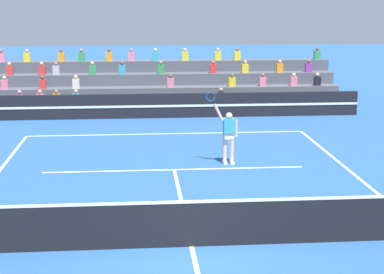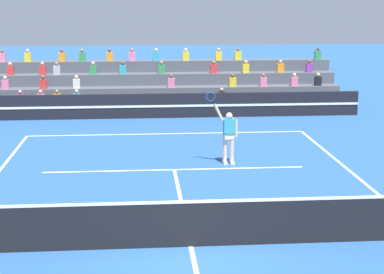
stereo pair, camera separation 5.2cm
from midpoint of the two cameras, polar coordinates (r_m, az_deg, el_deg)
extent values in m
plane|color=#285699|center=(14.27, -0.15, -9.72)|extent=(120.00, 120.00, 0.00)
cube|color=white|center=(25.66, -2.37, 0.30)|extent=(11.00, 0.10, 0.01)
cube|color=white|center=(20.35, -1.66, -2.91)|extent=(8.25, 0.10, 0.01)
cube|color=white|center=(14.27, -0.15, -9.71)|extent=(0.10, 12.85, 0.01)
cube|color=black|center=(14.09, -0.15, -7.84)|extent=(11.90, 0.02, 1.00)
cube|color=white|center=(13.91, -0.15, -5.79)|extent=(11.90, 0.04, 0.06)
cube|color=black|center=(29.02, -2.69, 2.80)|extent=(18.00, 0.24, 1.10)
cube|color=white|center=(28.89, -2.68, 2.76)|extent=(18.00, 0.02, 0.10)
cube|color=#4C515B|center=(30.32, -2.79, 2.68)|extent=(17.42, 0.95, 0.55)
cube|color=purple|center=(30.54, -15.10, 3.28)|extent=(0.32, 0.22, 0.44)
sphere|color=tan|center=(30.49, -15.14, 3.87)|extent=(0.18, 0.18, 0.18)
cube|color=orange|center=(30.29, -11.99, 3.37)|extent=(0.32, 0.22, 0.44)
sphere|color=#9E7051|center=(30.24, -12.02, 3.96)|extent=(0.18, 0.18, 0.18)
cube|color=teal|center=(30.19, -10.31, 3.41)|extent=(0.32, 0.22, 0.44)
sphere|color=beige|center=(30.14, -10.33, 4.01)|extent=(0.18, 0.18, 0.18)
cube|color=black|center=(30.31, 2.54, 3.63)|extent=(0.32, 0.22, 0.44)
sphere|color=tan|center=(30.26, 2.55, 4.23)|extent=(0.18, 0.18, 0.18)
cube|color=pink|center=(30.39, -13.40, 3.33)|extent=(0.32, 0.22, 0.44)
sphere|color=tan|center=(30.34, -13.43, 3.92)|extent=(0.18, 0.18, 0.18)
cube|color=#4C515B|center=(31.21, -2.86, 3.47)|extent=(17.42, 0.95, 1.10)
cube|color=yellow|center=(31.25, 3.53, 4.90)|extent=(0.32, 0.22, 0.44)
sphere|color=brown|center=(31.21, 3.54, 5.48)|extent=(0.18, 0.18, 0.18)
cube|color=silver|center=(31.05, -10.33, 4.68)|extent=(0.32, 0.22, 0.44)
sphere|color=beige|center=(31.01, -10.35, 5.26)|extent=(0.18, 0.18, 0.18)
cube|color=pink|center=(31.54, -16.36, 4.49)|extent=(0.32, 0.22, 0.44)
sphere|color=beige|center=(31.50, -16.39, 5.07)|extent=(0.18, 0.18, 0.18)
cube|color=pink|center=(30.96, -1.97, 4.85)|extent=(0.32, 0.22, 0.44)
sphere|color=brown|center=(30.92, -1.97, 5.44)|extent=(0.18, 0.18, 0.18)
cube|color=red|center=(31.24, -13.18, 4.60)|extent=(0.32, 0.22, 0.44)
sphere|color=brown|center=(31.20, -13.20, 5.18)|extent=(0.18, 0.18, 0.18)
cube|color=pink|center=(31.84, 8.97, 4.91)|extent=(0.32, 0.22, 0.44)
sphere|color=beige|center=(31.80, 8.99, 5.48)|extent=(0.18, 0.18, 0.18)
cube|color=black|center=(32.14, 11.03, 4.91)|extent=(0.32, 0.22, 0.44)
sphere|color=beige|center=(32.10, 11.05, 5.47)|extent=(0.18, 0.18, 0.18)
cube|color=pink|center=(31.51, 6.25, 4.91)|extent=(0.32, 0.22, 0.44)
sphere|color=brown|center=(31.47, 6.26, 5.49)|extent=(0.18, 0.18, 0.18)
cube|color=#4C515B|center=(32.11, -2.93, 4.22)|extent=(17.42, 0.95, 1.65)
cube|color=yellow|center=(32.24, 4.69, 6.10)|extent=(0.32, 0.22, 0.44)
sphere|color=tan|center=(32.21, 4.70, 6.66)|extent=(0.18, 0.18, 0.18)
cube|color=#B2B2B7|center=(32.04, -12.03, 5.83)|extent=(0.32, 0.22, 0.44)
sphere|color=#9E7051|center=(32.00, -12.05, 6.40)|extent=(0.18, 0.18, 0.18)
cube|color=#338C4C|center=(31.81, -2.83, 6.04)|extent=(0.32, 0.22, 0.44)
sphere|color=#9E7051|center=(31.78, -2.84, 6.61)|extent=(0.18, 0.18, 0.18)
cube|color=red|center=(32.01, 1.84, 6.09)|extent=(0.32, 0.22, 0.44)
sphere|color=#9E7051|center=(31.98, 1.85, 6.66)|extent=(0.18, 0.18, 0.18)
cube|color=teal|center=(31.80, -6.26, 5.98)|extent=(0.32, 0.22, 0.44)
sphere|color=brown|center=(31.77, -6.28, 6.55)|extent=(0.18, 0.18, 0.18)
cube|color=purple|center=(32.93, 10.27, 6.07)|extent=(0.32, 0.22, 0.44)
sphere|color=brown|center=(32.90, 10.29, 6.63)|extent=(0.18, 0.18, 0.18)
cube|color=orange|center=(32.58, 7.76, 6.09)|extent=(0.32, 0.22, 0.44)
sphere|color=tan|center=(32.55, 7.77, 6.65)|extent=(0.18, 0.18, 0.18)
cube|color=red|center=(32.38, -15.95, 5.69)|extent=(0.32, 0.22, 0.44)
sphere|color=beige|center=(32.35, -15.99, 6.26)|extent=(0.18, 0.18, 0.18)
cube|color=#338C4C|center=(31.87, -8.87, 5.92)|extent=(0.32, 0.22, 0.44)
sphere|color=beige|center=(31.83, -8.89, 6.49)|extent=(0.18, 0.18, 0.18)
cube|color=red|center=(32.13, -13.24, 5.79)|extent=(0.32, 0.22, 0.44)
sphere|color=tan|center=(32.09, -13.27, 6.36)|extent=(0.18, 0.18, 0.18)
cube|color=#4C515B|center=(33.02, -2.99, 4.92)|extent=(17.42, 0.95, 2.20)
cube|color=yellow|center=(32.77, -0.67, 7.21)|extent=(0.32, 0.22, 0.44)
sphere|color=beige|center=(32.75, -0.67, 7.76)|extent=(0.18, 0.18, 0.18)
cube|color=yellow|center=(32.94, 2.27, 7.22)|extent=(0.32, 0.22, 0.44)
sphere|color=tan|center=(32.91, 2.27, 7.78)|extent=(0.18, 0.18, 0.18)
cube|color=yellow|center=(33.08, 4.00, 7.22)|extent=(0.32, 0.22, 0.44)
sphere|color=brown|center=(33.05, 4.01, 7.78)|extent=(0.18, 0.18, 0.18)
cube|color=orange|center=(32.71, -7.43, 7.09)|extent=(0.32, 0.22, 0.44)
sphere|color=brown|center=(32.69, -7.45, 7.65)|extent=(0.18, 0.18, 0.18)
cube|color=#338C4C|center=(32.80, -9.85, 7.03)|extent=(0.32, 0.22, 0.44)
sphere|color=#9E7051|center=(32.77, -9.87, 7.59)|extent=(0.18, 0.18, 0.18)
cube|color=yellow|center=(33.13, -14.49, 6.87)|extent=(0.32, 0.22, 0.44)
sphere|color=tan|center=(33.11, -14.52, 7.42)|extent=(0.18, 0.18, 0.18)
cube|color=teal|center=(32.70, -3.31, 7.17)|extent=(0.32, 0.22, 0.44)
sphere|color=beige|center=(32.67, -3.32, 7.73)|extent=(0.18, 0.18, 0.18)
cube|color=#338C4C|center=(33.97, 11.01, 7.16)|extent=(0.32, 0.22, 0.44)
sphere|color=brown|center=(33.95, 11.04, 7.70)|extent=(0.18, 0.18, 0.18)
cube|color=pink|center=(32.68, -5.46, 7.14)|extent=(0.32, 0.22, 0.44)
sphere|color=#9E7051|center=(32.66, -5.47, 7.70)|extent=(0.18, 0.18, 0.18)
cube|color=orange|center=(32.90, -11.58, 6.98)|extent=(0.32, 0.22, 0.44)
sphere|color=brown|center=(32.87, -11.61, 7.53)|extent=(0.18, 0.18, 0.18)
cube|color=pink|center=(33.36, -16.61, 6.79)|extent=(0.32, 0.22, 0.44)
sphere|color=brown|center=(33.34, -16.65, 7.33)|extent=(0.18, 0.18, 0.18)
cylinder|color=beige|center=(20.99, 3.49, -1.20)|extent=(0.14, 0.14, 0.90)
cylinder|color=beige|center=(21.01, 2.85, -1.18)|extent=(0.14, 0.14, 0.90)
cube|color=white|center=(20.88, 3.22, 0.11)|extent=(0.34, 0.23, 0.20)
cube|color=teal|center=(20.82, 3.23, 0.91)|extent=(0.38, 0.24, 0.56)
sphere|color=beige|center=(20.75, 3.25, 1.89)|extent=(0.22, 0.22, 0.22)
cube|color=white|center=(21.05, 3.50, -2.30)|extent=(0.15, 0.27, 0.09)
cube|color=white|center=(21.08, 2.86, -2.27)|extent=(0.15, 0.27, 0.09)
cylinder|color=beige|center=(20.89, 3.87, 0.78)|extent=(0.09, 0.09, 0.56)
cylinder|color=beige|center=(20.64, 2.29, 2.21)|extent=(0.36, 0.12, 0.58)
cylinder|color=black|center=(20.54, 1.81, 3.17)|extent=(0.13, 0.04, 0.21)
torus|color=#1E4C99|center=(20.50, 1.59, 3.61)|extent=(0.41, 0.07, 0.41)
sphere|color=#C6DB33|center=(15.51, 8.56, -7.88)|extent=(0.07, 0.07, 0.07)
camera|label=1|loc=(0.03, -90.07, -0.02)|focal=60.00mm
camera|label=2|loc=(0.03, 89.93, 0.02)|focal=60.00mm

